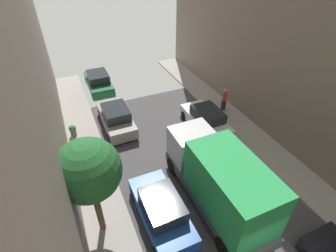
% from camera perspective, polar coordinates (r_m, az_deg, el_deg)
% --- Properties ---
extents(parked_car_left_3, '(1.78, 4.20, 1.57)m').
position_cam_1_polar(parked_car_left_3, '(12.04, -1.48, -18.16)').
color(parked_car_left_3, '#194799').
rests_on(parked_car_left_3, ground).
extents(parked_car_left_4, '(1.78, 4.20, 1.57)m').
position_cam_1_polar(parked_car_left_4, '(17.58, -11.40, 1.75)').
color(parked_car_left_4, gray).
rests_on(parked_car_left_4, ground).
extents(parked_car_left_5, '(1.78, 4.20, 1.57)m').
position_cam_1_polar(parked_car_left_5, '(22.53, -15.12, 9.39)').
color(parked_car_left_5, '#1E6638').
rests_on(parked_car_left_5, ground).
extents(parked_car_right_3, '(1.78, 4.20, 1.57)m').
position_cam_1_polar(parked_car_right_3, '(17.23, 8.45, 1.33)').
color(parked_car_right_3, white).
rests_on(parked_car_right_3, ground).
extents(delivery_truck, '(2.26, 6.60, 3.38)m').
position_cam_1_polar(delivery_truck, '(11.95, 11.25, -11.55)').
color(delivery_truck, '#4C4C51').
rests_on(delivery_truck, ground).
extents(pedestrian, '(0.40, 0.36, 1.72)m').
position_cam_1_polar(pedestrian, '(19.08, 12.36, 5.87)').
color(pedestrian, '#2D334C').
rests_on(pedestrian, sidewalk_right).
extents(street_tree_0, '(2.47, 2.47, 4.82)m').
position_cam_1_polar(street_tree_0, '(9.86, -17.25, -9.47)').
color(street_tree_0, brown).
rests_on(street_tree_0, sidewalk_left).
extents(potted_plant_3, '(0.45, 0.45, 0.76)m').
position_cam_1_polar(potted_plant_3, '(17.52, -20.36, -0.80)').
color(potted_plant_3, slate).
rests_on(potted_plant_3, sidewalk_left).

